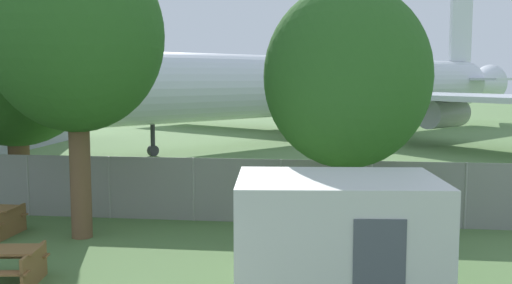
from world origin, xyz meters
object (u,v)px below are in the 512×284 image
at_px(tree_near_hangar, 347,77).
at_px(tree_left_of_cabin, 76,37).
at_px(airplane, 321,86).
at_px(tree_far_right, 14,51).
at_px(portable_cabin, 337,243).

relative_size(tree_near_hangar, tree_left_of_cabin, 0.84).
xyz_separation_m(airplane, tree_left_of_cabin, (-5.69, -25.93, 1.68)).
bearing_deg(tree_left_of_cabin, tree_far_right, 136.76).
height_order(tree_near_hangar, tree_far_right, tree_far_right).
relative_size(airplane, portable_cabin, 10.24).
distance_m(portable_cabin, tree_far_right, 12.98).
relative_size(airplane, tree_near_hangar, 6.04).
relative_size(airplane, tree_left_of_cabin, 5.07).
xyz_separation_m(airplane, portable_cabin, (0.88, -29.93, -2.30)).
bearing_deg(airplane, tree_near_hangar, 42.74).
bearing_deg(tree_left_of_cabin, airplane, 77.62).
xyz_separation_m(tree_near_hangar, tree_far_right, (-10.29, 3.02, 0.82)).
xyz_separation_m(airplane, tree_near_hangar, (1.11, -25.67, 0.66)).
xyz_separation_m(airplane, tree_far_right, (-9.18, -22.65, 1.48)).
distance_m(airplane, tree_far_right, 24.49).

